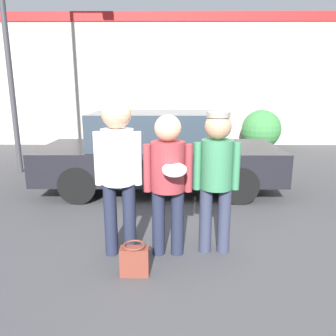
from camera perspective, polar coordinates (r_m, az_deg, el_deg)
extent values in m
plane|color=#3F3F42|center=(4.24, 2.58, -13.28)|extent=(56.00, 56.00, 0.00)
cube|color=#B2A89E|center=(11.45, 1.23, 14.90)|extent=(24.00, 0.18, 4.33)
cube|color=#B21E1E|center=(11.56, 1.29, 24.93)|extent=(24.00, 0.04, 0.30)
cylinder|color=#1E2338|center=(3.92, -9.95, -8.82)|extent=(0.15, 0.15, 0.87)
cylinder|color=#1E2338|center=(3.88, -6.72, -8.90)|extent=(0.15, 0.15, 0.87)
cylinder|color=silver|center=(3.68, -8.74, 1.95)|extent=(0.36, 0.36, 0.62)
cylinder|color=silver|center=(3.72, -12.10, 1.61)|extent=(0.09, 0.09, 0.60)
cylinder|color=silver|center=(3.65, -5.30, 1.63)|extent=(0.09, 0.09, 0.60)
sphere|color=tan|center=(3.61, -9.02, 9.32)|extent=(0.33, 0.33, 0.33)
cylinder|color=#1E2338|center=(3.88, -1.67, -9.47)|extent=(0.15, 0.15, 0.79)
cylinder|color=#1E2338|center=(3.88, 1.63, -9.48)|extent=(0.15, 0.15, 0.79)
cylinder|color=maroon|center=(3.67, -0.02, 0.29)|extent=(0.38, 0.38, 0.56)
cylinder|color=maroon|center=(3.68, -3.63, -0.03)|extent=(0.09, 0.09, 0.54)
cylinder|color=maroon|center=(3.68, 3.59, -0.04)|extent=(0.09, 0.09, 0.54)
sphere|color=tan|center=(3.59, -0.02, 6.97)|extent=(0.30, 0.30, 0.30)
cylinder|color=white|center=(3.40, 1.12, -0.30)|extent=(0.26, 0.25, 0.10)
cylinder|color=#2D3347|center=(3.96, 6.54, -9.00)|extent=(0.15, 0.15, 0.80)
cylinder|color=#2D3347|center=(3.99, 9.72, -8.94)|extent=(0.15, 0.15, 0.80)
cylinder|color=#33724C|center=(3.77, 8.49, 0.63)|extent=(0.36, 0.36, 0.56)
cylinder|color=#33724C|center=(3.75, 5.12, 0.31)|extent=(0.09, 0.09, 0.55)
cylinder|color=#33724C|center=(3.81, 11.77, 0.30)|extent=(0.09, 0.09, 0.55)
sphere|color=tan|center=(3.70, 8.72, 7.16)|extent=(0.30, 0.30, 0.30)
cylinder|color=gray|center=(3.69, 8.79, 9.16)|extent=(0.26, 0.26, 0.06)
cube|color=black|center=(6.29, -1.43, 1.25)|extent=(4.44, 1.80, 0.58)
cube|color=#28333D|center=(6.20, -2.29, 6.75)|extent=(2.31, 1.55, 0.63)
cylinder|color=black|center=(7.22, 9.76, 0.71)|extent=(0.65, 0.22, 0.65)
cylinder|color=black|center=(5.70, 12.31, -2.92)|extent=(0.65, 0.22, 0.65)
cylinder|color=black|center=(7.30, -12.09, 0.73)|extent=(0.65, 0.22, 0.65)
cylinder|color=black|center=(5.80, -15.42, -2.83)|extent=(0.65, 0.22, 0.65)
cylinder|color=#38383D|center=(8.41, -26.73, 22.82)|extent=(0.12, 0.12, 6.91)
sphere|color=#387A3D|center=(11.11, 15.93, 6.48)|extent=(1.26, 1.26, 1.26)
cube|color=brown|center=(3.59, -5.85, -15.87)|extent=(0.30, 0.14, 0.31)
torus|color=brown|center=(3.50, -5.92, -13.23)|extent=(0.23, 0.23, 0.02)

